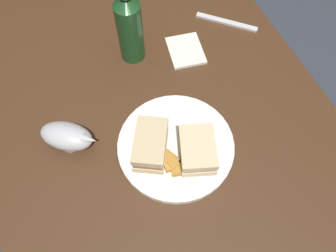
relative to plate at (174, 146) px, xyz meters
name	(u,v)px	position (x,y,z in m)	size (l,w,h in m)	color
ground_plane	(165,201)	(0.09, 0.00, -0.79)	(6.00, 6.00, 0.00)	#333842
dining_table	(164,172)	(0.09, 0.00, -0.40)	(1.12, 0.82, 0.78)	#422816
plate	(174,146)	(0.00, 0.00, 0.00)	(0.27, 0.27, 0.02)	white
sandwich_half_left	(151,145)	(0.01, 0.05, 0.04)	(0.13, 0.11, 0.06)	#CCB284
sandwich_half_right	(197,150)	(-0.04, -0.04, 0.03)	(0.12, 0.10, 0.05)	beige
potato_wedge_front	(184,169)	(-0.06, 0.00, 0.02)	(0.06, 0.02, 0.02)	#B77F33
potato_wedge_middle	(168,162)	(-0.04, 0.03, 0.02)	(0.04, 0.02, 0.02)	gold
potato_wedge_back	(161,159)	(-0.02, 0.04, 0.02)	(0.05, 0.02, 0.02)	#AD702D
potato_wedge_left_edge	(168,156)	(-0.02, 0.02, 0.02)	(0.05, 0.02, 0.02)	#AD702D
potato_wedge_right_edge	(169,160)	(-0.03, 0.03, 0.02)	(0.05, 0.02, 0.02)	#B77F33
potato_wedge_stray	(156,156)	(-0.01, 0.05, 0.02)	(0.04, 0.02, 0.02)	#AD702D
gravy_boat	(67,136)	(0.10, 0.22, 0.03)	(0.12, 0.14, 0.07)	#B7B7BC
cider_bottle	(131,25)	(0.30, -0.01, 0.10)	(0.06, 0.06, 0.27)	#19421E
napkin	(186,50)	(0.25, -0.14, 0.00)	(0.11, 0.09, 0.01)	silver
fork	(226,22)	(0.31, -0.29, 0.00)	(0.18, 0.02, 0.01)	silver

